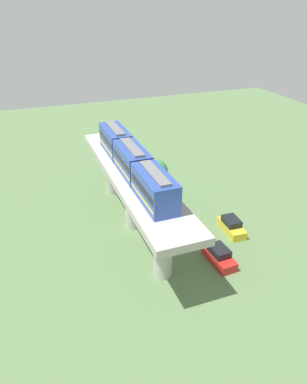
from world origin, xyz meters
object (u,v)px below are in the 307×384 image
Objects in this scene: parked_car_red at (219,256)px; tree_near_viaduct at (157,171)px; train at (132,161)px; parked_car_yellow at (231,226)px.

parked_car_red is 16.30m from tree_near_viaduct.
parked_car_red is at bearing -56.56° from train.
parked_car_yellow is (4.18, 4.41, 0.00)m from parked_car_red.
parked_car_red is 6.08m from parked_car_yellow.
train is 9.90m from tree_near_viaduct.
train reaches higher than tree_near_viaduct.
tree_near_viaduct reaches higher than parked_car_red.
parked_car_red and parked_car_yellow have the same top height.
train is at bearing 120.12° from parked_car_red.
tree_near_viaduct is (-0.76, 16.01, 2.94)m from parked_car_red.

